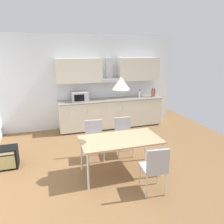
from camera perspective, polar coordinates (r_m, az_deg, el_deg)
ground_plane at (r=4.68m, az=-0.43°, el=-14.80°), size 7.30×8.25×0.02m
wall_back at (r=6.82m, az=-7.31°, el=7.67°), size 5.84×0.10×2.82m
kitchen_counter at (r=6.86m, az=-0.22°, el=-0.31°), size 3.23×0.63×0.91m
backsplash_tile at (r=6.97m, az=-0.92°, el=5.89°), size 3.21×0.02×0.50m
upper_wall_cabinets at (r=6.74m, az=-0.57°, el=10.88°), size 3.21×0.40×0.70m
microwave at (r=6.51m, az=-8.42°, el=3.98°), size 0.48×0.35×0.28m
bottle_brown at (r=7.19m, az=10.49°, el=4.88°), size 0.07×0.07×0.29m
bottle_white at (r=7.10m, az=7.19°, el=4.74°), size 0.07×0.07×0.25m
bottle_red at (r=7.29m, az=10.94°, el=4.95°), size 0.08×0.08×0.27m
dining_table at (r=4.25m, az=2.19°, el=-7.58°), size 1.54×0.82×0.74m
chair_far_left at (r=4.92m, az=-4.66°, el=-6.19°), size 0.43×0.43×0.87m
chair_near_right at (r=3.80m, az=11.21°, el=-13.61°), size 0.44×0.44×0.87m
chair_far_right at (r=5.11m, az=3.03°, el=-5.33°), size 0.44×0.44×0.87m
guitar_amp at (r=5.15m, az=-26.27°, el=-10.68°), size 0.52×0.37×0.44m
pendant_lamp at (r=3.93m, az=2.37°, el=7.50°), size 0.32×0.32×0.22m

